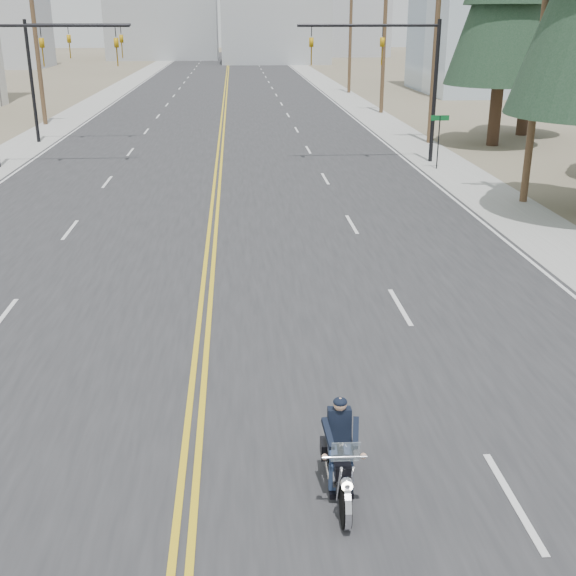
{
  "coord_description": "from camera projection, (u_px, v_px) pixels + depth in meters",
  "views": [
    {
      "loc": [
        0.88,
        -4.95,
        6.94
      ],
      "look_at": [
        1.92,
        9.37,
        1.6
      ],
      "focal_mm": 45.0,
      "sensor_mm": 36.0,
      "label": 1
    }
  ],
  "objects": [
    {
      "name": "haze_bldg_e",
      "position": [
        351.0,
        25.0,
        146.81
      ],
      "size": [
        14.0,
        14.0,
        12.0
      ],
      "primitive_type": "cube",
      "color": "#B7BCC6",
      "rests_on": "ground"
    },
    {
      "name": "sidewalk_left",
      "position": [
        110.0,
        94.0,
        71.65
      ],
      "size": [
        3.0,
        200.0,
        0.01
      ],
      "primitive_type": "cube",
      "color": "#A5A5A0",
      "rests_on": "ground"
    },
    {
      "name": "utility_pole_b",
      "position": [
        541.0,
        47.0,
        27.25
      ],
      "size": [
        2.2,
        0.3,
        11.5
      ],
      "color": "brown",
      "rests_on": "ground"
    },
    {
      "name": "traffic_mast_far",
      "position": [
        58.0,
        58.0,
        42.06
      ],
      "size": [
        6.1,
        0.26,
        7.0
      ],
      "color": "black",
      "rests_on": "ground"
    },
    {
      "name": "utility_pole_d",
      "position": [
        384.0,
        33.0,
        55.29
      ],
      "size": [
        2.2,
        0.3,
        11.5
      ],
      "color": "brown",
      "rests_on": "ground"
    },
    {
      "name": "utility_pole_left",
      "position": [
        36.0,
        43.0,
        49.11
      ],
      "size": [
        2.2,
        0.3,
        10.5
      ],
      "color": "brown",
      "rests_on": "ground"
    },
    {
      "name": "utility_pole_c",
      "position": [
        436.0,
        43.0,
        41.36
      ],
      "size": [
        2.2,
        0.3,
        11.0
      ],
      "color": "brown",
      "rests_on": "ground"
    },
    {
      "name": "sidewalk_right",
      "position": [
        339.0,
        93.0,
        73.2
      ],
      "size": [
        3.0,
        200.0,
        0.01
      ],
      "primitive_type": "cube",
      "color": "#A5A5A0",
      "rests_on": "ground"
    },
    {
      "name": "road",
      "position": [
        226.0,
        94.0,
        72.43
      ],
      "size": [
        20.0,
        200.0,
        0.01
      ],
      "primitive_type": "cube",
      "color": "#303033",
      "rests_on": "ground"
    },
    {
      "name": "traffic_mast_left",
      "position": [
        28.0,
        65.0,
        34.58
      ],
      "size": [
        7.1,
        0.26,
        7.0
      ],
      "color": "black",
      "rests_on": "ground"
    },
    {
      "name": "utility_pole_e",
      "position": [
        350.0,
        33.0,
        71.27
      ],
      "size": [
        2.2,
        0.3,
        11.0
      ],
      "color": "brown",
      "rests_on": "ground"
    },
    {
      "name": "haze_bldg_b",
      "position": [
        275.0,
        20.0,
        121.94
      ],
      "size": [
        18.0,
        14.0,
        14.0
      ],
      "primitive_type": "cube",
      "color": "#ADB2B7",
      "rests_on": "ground"
    },
    {
      "name": "haze_bldg_c",
      "position": [
        490.0,
        6.0,
        109.38
      ],
      "size": [
        16.0,
        12.0,
        18.0
      ],
      "primitive_type": "cube",
      "color": "#B7BCC6",
      "rests_on": "ground"
    },
    {
      "name": "street_sign",
      "position": [
        439.0,
        132.0,
        35.14
      ],
      "size": [
        0.9,
        0.06,
        2.62
      ],
      "color": "black",
      "rests_on": "ground"
    },
    {
      "name": "motorcyclist",
      "position": [
        341.0,
        452.0,
        10.97
      ],
      "size": [
        0.91,
        2.02,
        1.56
      ],
      "primitive_type": null,
      "rotation": [
        0.0,
        0.0,
        3.11
      ],
      "color": "black",
      "rests_on": "ground"
    },
    {
      "name": "traffic_mast_right",
      "position": [
        397.0,
        63.0,
        35.79
      ],
      "size": [
        7.1,
        0.26,
        7.0
      ],
      "color": "black",
      "rests_on": "ground"
    }
  ]
}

